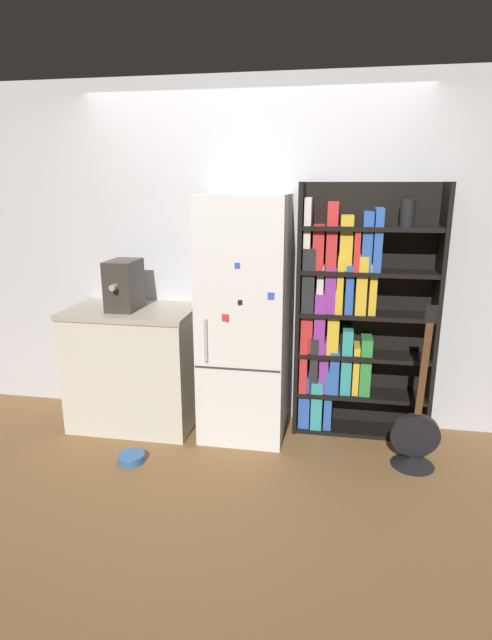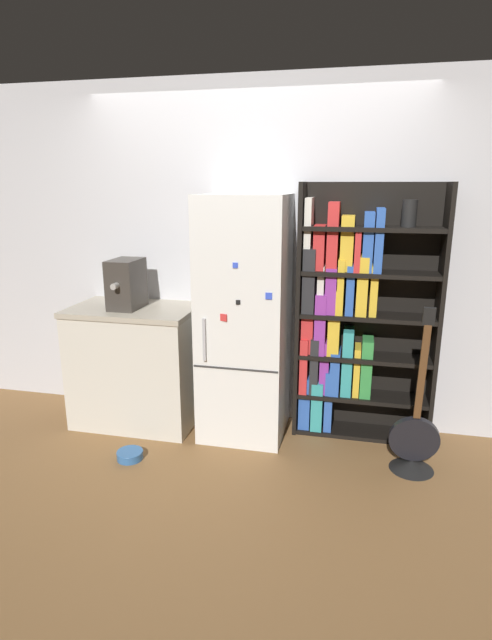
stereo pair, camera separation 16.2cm
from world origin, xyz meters
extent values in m
plane|color=olive|center=(0.00, 0.00, 0.00)|extent=(16.00, 16.00, 0.00)
cube|color=silver|center=(0.00, 0.47, 1.30)|extent=(8.00, 0.05, 2.60)
cube|color=white|center=(0.00, 0.16, 0.89)|extent=(0.61, 0.58, 1.78)
cube|color=#333333|center=(0.00, -0.13, 0.61)|extent=(0.60, 0.01, 0.01)
cube|color=#B2B2B7|center=(-0.21, -0.15, 0.81)|extent=(0.02, 0.02, 0.30)
cube|color=blue|center=(0.23, -0.14, 1.14)|extent=(0.04, 0.01, 0.04)
cube|color=blue|center=(0.01, -0.14, 1.34)|extent=(0.04, 0.01, 0.03)
cube|color=red|center=(-0.08, -0.14, 0.98)|extent=(0.05, 0.02, 0.05)
cube|color=black|center=(0.02, -0.14, 1.09)|extent=(0.03, 0.01, 0.03)
cube|color=black|center=(0.38, 0.31, 0.93)|extent=(0.03, 0.29, 1.86)
cube|color=black|center=(1.35, 0.31, 0.93)|extent=(0.03, 0.29, 1.86)
cube|color=black|center=(0.87, 0.43, 0.93)|extent=(1.00, 0.03, 1.86)
cube|color=black|center=(0.87, 0.31, 0.01)|extent=(0.94, 0.26, 0.03)
cube|color=black|center=(0.87, 0.31, 0.31)|extent=(0.94, 0.26, 0.03)
cube|color=black|center=(0.87, 0.31, 0.62)|extent=(0.94, 0.26, 0.03)
cube|color=black|center=(0.87, 0.31, 0.93)|extent=(0.94, 0.26, 0.03)
cube|color=black|center=(0.87, 0.31, 1.24)|extent=(0.94, 0.26, 0.03)
cube|color=black|center=(0.87, 0.31, 1.55)|extent=(0.94, 0.26, 0.03)
cube|color=#2D59B2|center=(0.45, 0.30, 0.24)|extent=(0.08, 0.20, 0.41)
cube|color=teal|center=(0.54, 0.30, 0.22)|extent=(0.08, 0.22, 0.38)
cube|color=#2D59B2|center=(0.63, 0.30, 0.27)|extent=(0.06, 0.21, 0.47)
cube|color=red|center=(0.44, 0.30, 0.54)|extent=(0.06, 0.24, 0.42)
cube|color=#262628|center=(0.51, 0.30, 0.54)|extent=(0.06, 0.23, 0.43)
cube|color=purple|center=(0.59, 0.30, 0.53)|extent=(0.07, 0.18, 0.40)
cube|color=#2D59B2|center=(0.67, 0.31, 0.49)|extent=(0.07, 0.23, 0.33)
cube|color=teal|center=(0.75, 0.31, 0.57)|extent=(0.08, 0.22, 0.50)
cube|color=gold|center=(0.82, 0.31, 0.51)|extent=(0.04, 0.20, 0.37)
cube|color=#338C3F|center=(0.89, 0.31, 0.54)|extent=(0.08, 0.20, 0.44)
cube|color=red|center=(0.45, 0.31, 0.83)|extent=(0.09, 0.18, 0.40)
cube|color=purple|center=(0.54, 0.31, 0.86)|extent=(0.08, 0.24, 0.45)
cube|color=gold|center=(0.64, 0.30, 0.88)|extent=(0.08, 0.20, 0.48)
cube|color=#262628|center=(0.45, 0.31, 1.18)|extent=(0.09, 0.22, 0.46)
cube|color=silver|center=(0.54, 0.32, 1.12)|extent=(0.05, 0.19, 0.34)
cube|color=purple|center=(0.61, 0.31, 1.11)|extent=(0.08, 0.21, 0.33)
cube|color=gold|center=(0.68, 0.31, 1.14)|extent=(0.05, 0.22, 0.39)
cube|color=#2D59B2|center=(0.74, 0.31, 1.12)|extent=(0.06, 0.22, 0.35)
cube|color=gold|center=(0.82, 0.31, 1.15)|extent=(0.08, 0.22, 0.42)
cube|color=gold|center=(0.90, 0.31, 1.12)|extent=(0.05, 0.19, 0.36)
cube|color=silver|center=(0.43, 0.31, 1.51)|extent=(0.05, 0.21, 0.50)
cube|color=red|center=(0.51, 0.31, 1.41)|extent=(0.08, 0.18, 0.31)
cube|color=red|center=(0.60, 0.31, 1.49)|extent=(0.08, 0.19, 0.47)
cube|color=gold|center=(0.70, 0.31, 1.45)|extent=(0.09, 0.18, 0.38)
cube|color=red|center=(0.78, 0.30, 1.41)|extent=(0.04, 0.22, 0.31)
cube|color=#2D59B2|center=(0.84, 0.32, 1.46)|extent=(0.07, 0.23, 0.41)
cube|color=#2D59B2|center=(0.92, 0.30, 1.47)|extent=(0.06, 0.21, 0.44)
cylinder|color=black|center=(1.10, 0.31, 1.66)|extent=(0.10, 0.10, 0.18)
cube|color=beige|center=(-0.87, 0.15, 0.45)|extent=(0.93, 0.60, 0.90)
cube|color=#B2A893|center=(-0.87, 0.15, 0.92)|extent=(0.95, 0.62, 0.04)
cube|color=#38332D|center=(-0.90, 0.12, 1.12)|extent=(0.21, 0.31, 0.37)
cylinder|color=#A5A39E|center=(-0.90, -0.06, 1.14)|extent=(0.04, 0.06, 0.04)
cone|color=black|center=(1.21, -0.13, 0.03)|extent=(0.29, 0.29, 0.06)
cylinder|color=black|center=(1.21, -0.13, 0.22)|extent=(0.33, 0.09, 0.33)
cube|color=brown|center=(1.21, -0.20, 0.71)|extent=(0.04, 0.11, 0.65)
cube|color=black|center=(1.21, -0.25, 1.09)|extent=(0.07, 0.04, 0.11)
cylinder|color=#3366A5|center=(-0.69, -0.42, 0.03)|extent=(0.18, 0.18, 0.06)
torus|color=#3366A5|center=(-0.69, -0.42, 0.05)|extent=(0.18, 0.18, 0.01)
camera|label=1|loc=(0.62, -3.29, 1.85)|focal=28.00mm
camera|label=2|loc=(0.78, -3.26, 1.85)|focal=28.00mm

